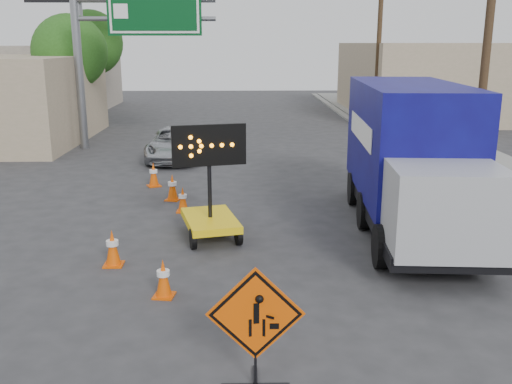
{
  "coord_description": "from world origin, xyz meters",
  "views": [
    {
      "loc": [
        0.6,
        -7.55,
        4.6
      ],
      "look_at": [
        0.87,
        3.29,
        1.76
      ],
      "focal_mm": 40.0,
      "sensor_mm": 36.0,
      "label": 1
    }
  ],
  "objects_px": {
    "box_truck": "(410,166)",
    "construction_sign": "(255,326)",
    "pickup_truck": "(176,144)",
    "arrow_board": "(210,213)"
  },
  "relations": [
    {
      "from": "arrow_board",
      "to": "pickup_truck",
      "type": "bearing_deg",
      "value": 87.12
    },
    {
      "from": "box_truck",
      "to": "construction_sign",
      "type": "bearing_deg",
      "value": -116.34
    },
    {
      "from": "arrow_board",
      "to": "box_truck",
      "type": "relative_size",
      "value": 0.36
    },
    {
      "from": "arrow_board",
      "to": "construction_sign",
      "type": "bearing_deg",
      "value": -95.23
    },
    {
      "from": "arrow_board",
      "to": "box_truck",
      "type": "bearing_deg",
      "value": -7.81
    },
    {
      "from": "construction_sign",
      "to": "box_truck",
      "type": "xyz_separation_m",
      "value": [
        4.0,
        6.79,
        0.71
      ]
    },
    {
      "from": "pickup_truck",
      "to": "box_truck",
      "type": "distance_m",
      "value": 11.53
    },
    {
      "from": "pickup_truck",
      "to": "box_truck",
      "type": "xyz_separation_m",
      "value": [
        6.83,
        -9.24,
        1.0
      ]
    },
    {
      "from": "construction_sign",
      "to": "pickup_truck",
      "type": "bearing_deg",
      "value": 100.3
    },
    {
      "from": "construction_sign",
      "to": "box_truck",
      "type": "height_order",
      "value": "box_truck"
    }
  ]
}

